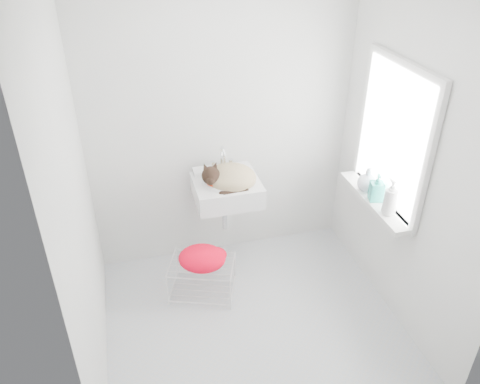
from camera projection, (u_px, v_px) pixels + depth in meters
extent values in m
cube|color=#B3B9C1|center=(253.00, 322.00, 3.67)|extent=(2.20, 2.00, 0.02)
cube|color=white|center=(221.00, 123.00, 3.85)|extent=(2.20, 0.02, 2.50)
cube|color=white|center=(409.00, 162.00, 3.26)|extent=(0.02, 2.00, 2.50)
cube|color=white|center=(76.00, 206.00, 2.78)|extent=(0.02, 2.00, 2.50)
cube|color=white|center=(395.00, 137.00, 3.37)|extent=(0.01, 0.80, 1.00)
cube|color=white|center=(393.00, 137.00, 3.37)|extent=(0.04, 0.90, 1.10)
cube|color=white|center=(374.00, 200.00, 3.62)|extent=(0.16, 0.88, 0.04)
cube|color=white|center=(227.00, 181.00, 3.84)|extent=(0.53, 0.46, 0.21)
ellipsoid|color=tan|center=(230.00, 178.00, 3.82)|extent=(0.45, 0.41, 0.21)
sphere|color=black|center=(213.00, 174.00, 3.68)|extent=(0.17, 0.17, 0.15)
torus|color=red|center=(215.00, 179.00, 3.70)|extent=(0.15, 0.15, 0.06)
cube|color=silver|center=(202.00, 278.00, 3.88)|extent=(0.59, 0.50, 0.30)
ellipsoid|color=#EB0009|center=(202.00, 263.00, 3.76)|extent=(0.45, 0.38, 0.16)
imported|color=white|center=(388.00, 213.00, 3.44)|extent=(0.10, 0.10, 0.23)
imported|color=teal|center=(375.00, 200.00, 3.60)|extent=(0.12, 0.12, 0.22)
imported|color=white|center=(366.00, 190.00, 3.72)|extent=(0.21, 0.21, 0.19)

